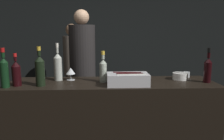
{
  "coord_description": "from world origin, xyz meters",
  "views": [
    {
      "loc": [
        -0.09,
        -1.88,
        1.53
      ],
      "look_at": [
        0.0,
        0.31,
        1.15
      ],
      "focal_mm": 35.0,
      "sensor_mm": 36.0,
      "label": 1
    }
  ],
  "objects_px": {
    "candle_votive": "(186,74)",
    "red_wine_bottle_burgundy": "(4,71)",
    "red_wine_bottle_black_foil": "(208,69)",
    "white_wine_bottle": "(58,66)",
    "ice_bin_with_bottles": "(128,78)",
    "person_in_hoodie": "(83,67)",
    "rose_wine_bottle": "(103,69)",
    "champagne_bottle": "(40,70)",
    "person_blond_tee": "(73,65)",
    "bowl_white": "(180,76)",
    "wine_glass": "(71,71)",
    "red_wine_bottle_tall": "(16,73)"
  },
  "relations": [
    {
      "from": "red_wine_bottle_black_foil",
      "to": "rose_wine_bottle",
      "type": "height_order",
      "value": "red_wine_bottle_black_foil"
    },
    {
      "from": "red_wine_bottle_tall",
      "to": "rose_wine_bottle",
      "type": "relative_size",
      "value": 0.98
    },
    {
      "from": "candle_votive",
      "to": "person_blond_tee",
      "type": "xyz_separation_m",
      "value": [
        -1.48,
        1.57,
        -0.12
      ]
    },
    {
      "from": "champagne_bottle",
      "to": "rose_wine_bottle",
      "type": "bearing_deg",
      "value": 13.13
    },
    {
      "from": "person_in_hoodie",
      "to": "person_blond_tee",
      "type": "relative_size",
      "value": 1.1
    },
    {
      "from": "candle_votive",
      "to": "white_wine_bottle",
      "type": "height_order",
      "value": "white_wine_bottle"
    },
    {
      "from": "red_wine_bottle_burgundy",
      "to": "white_wine_bottle",
      "type": "xyz_separation_m",
      "value": [
        0.43,
        0.28,
        0.0
      ]
    },
    {
      "from": "red_wine_bottle_burgundy",
      "to": "white_wine_bottle",
      "type": "bearing_deg",
      "value": 33.0
    },
    {
      "from": "rose_wine_bottle",
      "to": "person_in_hoodie",
      "type": "distance_m",
      "value": 0.99
    },
    {
      "from": "wine_glass",
      "to": "red_wine_bottle_black_foil",
      "type": "bearing_deg",
      "value": -6.96
    },
    {
      "from": "red_wine_bottle_black_foil",
      "to": "bowl_white",
      "type": "bearing_deg",
      "value": 147.42
    },
    {
      "from": "candle_votive",
      "to": "red_wine_bottle_burgundy",
      "type": "xyz_separation_m",
      "value": [
        -1.83,
        -0.37,
        0.12
      ]
    },
    {
      "from": "red_wine_bottle_black_foil",
      "to": "red_wine_bottle_tall",
      "type": "xyz_separation_m",
      "value": [
        -1.86,
        -0.06,
        -0.02
      ]
    },
    {
      "from": "person_blond_tee",
      "to": "red_wine_bottle_burgundy",
      "type": "bearing_deg",
      "value": 90.81
    },
    {
      "from": "bowl_white",
      "to": "red_wine_bottle_black_foil",
      "type": "xyz_separation_m",
      "value": [
        0.22,
        -0.14,
        0.1
      ]
    },
    {
      "from": "ice_bin_with_bottles",
      "to": "bowl_white",
      "type": "bearing_deg",
      "value": 20.34
    },
    {
      "from": "ice_bin_with_bottles",
      "to": "red_wine_bottle_burgundy",
      "type": "distance_m",
      "value": 1.14
    },
    {
      "from": "wine_glass",
      "to": "red_wine_bottle_burgundy",
      "type": "height_order",
      "value": "red_wine_bottle_burgundy"
    },
    {
      "from": "champagne_bottle",
      "to": "red_wine_bottle_burgundy",
      "type": "bearing_deg",
      "value": -171.3
    },
    {
      "from": "red_wine_bottle_tall",
      "to": "person_blond_tee",
      "type": "distance_m",
      "value": 1.91
    },
    {
      "from": "champagne_bottle",
      "to": "person_blond_tee",
      "type": "xyz_separation_m",
      "value": [
        0.04,
        1.89,
        -0.24
      ]
    },
    {
      "from": "red_wine_bottle_burgundy",
      "to": "rose_wine_bottle",
      "type": "distance_m",
      "value": 0.92
    },
    {
      "from": "white_wine_bottle",
      "to": "red_wine_bottle_tall",
      "type": "bearing_deg",
      "value": -147.9
    },
    {
      "from": "champagne_bottle",
      "to": "bowl_white",
      "type": "bearing_deg",
      "value": 8.58
    },
    {
      "from": "candle_votive",
      "to": "champagne_bottle",
      "type": "relative_size",
      "value": 0.18
    },
    {
      "from": "white_wine_bottle",
      "to": "champagne_bottle",
      "type": "relative_size",
      "value": 1.05
    },
    {
      "from": "rose_wine_bottle",
      "to": "champagne_bottle",
      "type": "bearing_deg",
      "value": -166.87
    },
    {
      "from": "person_in_hoodie",
      "to": "person_blond_tee",
      "type": "distance_m",
      "value": 0.86
    },
    {
      "from": "bowl_white",
      "to": "candle_votive",
      "type": "xyz_separation_m",
      "value": [
        0.11,
        0.11,
        -0.01
      ]
    },
    {
      "from": "ice_bin_with_bottles",
      "to": "person_in_hoodie",
      "type": "bearing_deg",
      "value": 116.26
    },
    {
      "from": "bowl_white",
      "to": "rose_wine_bottle",
      "type": "distance_m",
      "value": 0.83
    },
    {
      "from": "red_wine_bottle_black_foil",
      "to": "white_wine_bottle",
      "type": "xyz_separation_m",
      "value": [
        -1.52,
        0.16,
        0.01
      ]
    },
    {
      "from": "wine_glass",
      "to": "bowl_white",
      "type": "bearing_deg",
      "value": -1.32
    },
    {
      "from": "white_wine_bottle",
      "to": "person_blond_tee",
      "type": "xyz_separation_m",
      "value": [
        -0.08,
        1.66,
        -0.24
      ]
    },
    {
      "from": "candle_votive",
      "to": "rose_wine_bottle",
      "type": "distance_m",
      "value": 0.96
    },
    {
      "from": "red_wine_bottle_black_foil",
      "to": "person_blond_tee",
      "type": "bearing_deg",
      "value": 131.19
    },
    {
      "from": "bowl_white",
      "to": "white_wine_bottle",
      "type": "height_order",
      "value": "white_wine_bottle"
    },
    {
      "from": "bowl_white",
      "to": "person_blond_tee",
      "type": "relative_size",
      "value": 0.09
    },
    {
      "from": "wine_glass",
      "to": "rose_wine_bottle",
      "type": "relative_size",
      "value": 0.42
    },
    {
      "from": "person_blond_tee",
      "to": "wine_glass",
      "type": "bearing_deg",
      "value": 108.17
    },
    {
      "from": "wine_glass",
      "to": "white_wine_bottle",
      "type": "xyz_separation_m",
      "value": [
        -0.13,
        -0.01,
        0.06
      ]
    },
    {
      "from": "bowl_white",
      "to": "white_wine_bottle",
      "type": "relative_size",
      "value": 0.4
    },
    {
      "from": "ice_bin_with_bottles",
      "to": "rose_wine_bottle",
      "type": "xyz_separation_m",
      "value": [
        -0.24,
        0.14,
        0.07
      ]
    },
    {
      "from": "candle_votive",
      "to": "rose_wine_bottle",
      "type": "relative_size",
      "value": 0.22
    },
    {
      "from": "red_wine_bottle_tall",
      "to": "person_blond_tee",
      "type": "xyz_separation_m",
      "value": [
        0.27,
        1.88,
        -0.21
      ]
    },
    {
      "from": "red_wine_bottle_burgundy",
      "to": "red_wine_bottle_tall",
      "type": "bearing_deg",
      "value": 36.6
    },
    {
      "from": "wine_glass",
      "to": "red_wine_bottle_tall",
      "type": "xyz_separation_m",
      "value": [
        -0.47,
        -0.23,
        0.03
      ]
    },
    {
      "from": "candle_votive",
      "to": "person_blond_tee",
      "type": "relative_size",
      "value": 0.04
    },
    {
      "from": "red_wine_bottle_tall",
      "to": "champagne_bottle",
      "type": "bearing_deg",
      "value": -3.49
    },
    {
      "from": "wine_glass",
      "to": "red_wine_bottle_black_foil",
      "type": "distance_m",
      "value": 1.4
    }
  ]
}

